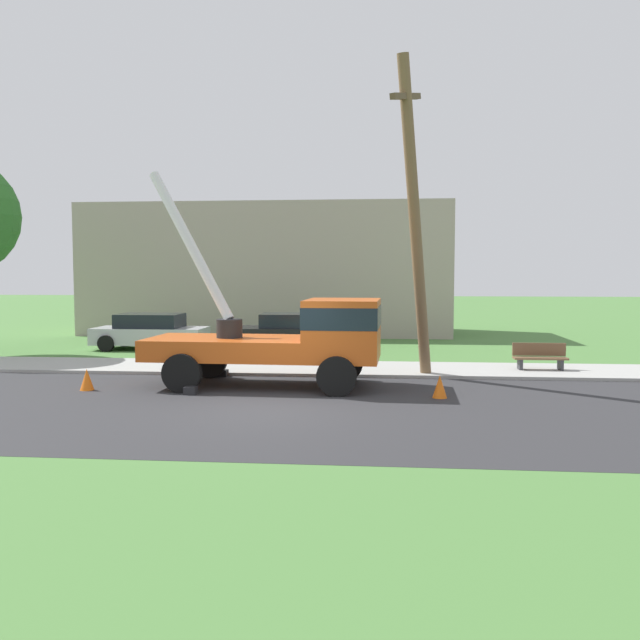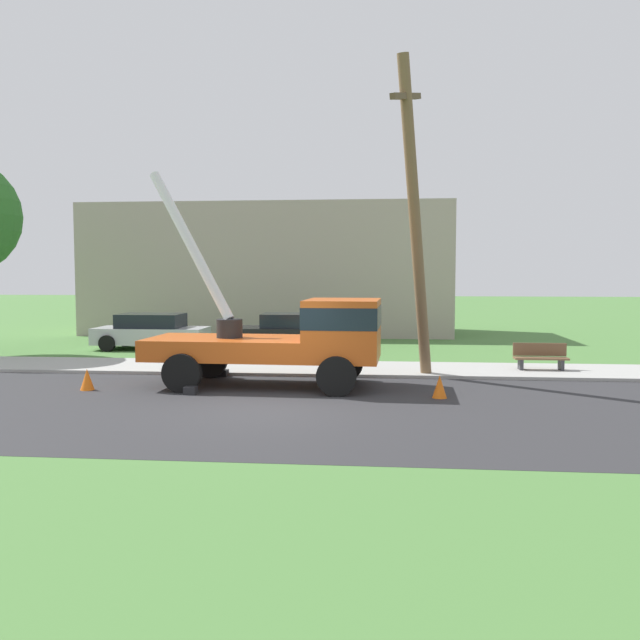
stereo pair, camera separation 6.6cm
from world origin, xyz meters
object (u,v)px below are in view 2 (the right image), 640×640
(utility_truck, at_px, (295,334))
(park_bench, at_px, (540,358))
(leaning_utility_pole, at_px, (415,219))
(parked_sedan_black, at_px, (293,331))
(traffic_cone_ahead, at_px, (440,387))
(traffic_cone_behind, at_px, (87,379))
(parked_sedan_silver, at_px, (151,331))

(utility_truck, height_order, park_bench, utility_truck)
(leaning_utility_pole, relative_size, park_bench, 5.53)
(parked_sedan_black, distance_m, park_bench, 10.03)
(utility_truck, xyz_separation_m, parked_sedan_black, (-1.24, 8.67, -0.70))
(traffic_cone_ahead, height_order, parked_sedan_black, parked_sedan_black)
(traffic_cone_ahead, height_order, traffic_cone_behind, same)
(parked_sedan_black, bearing_deg, parked_sedan_silver, -173.50)
(parked_sedan_silver, xyz_separation_m, parked_sedan_black, (5.62, 0.64, 0.00))
(leaning_utility_pole, bearing_deg, park_bench, 25.84)
(parked_sedan_black, bearing_deg, leaning_utility_pole, -59.04)
(leaning_utility_pole, relative_size, traffic_cone_behind, 15.80)
(utility_truck, xyz_separation_m, traffic_cone_behind, (-5.31, -1.04, -1.13))
(parked_sedan_silver, bearing_deg, leaning_utility_pole, -33.93)
(utility_truck, xyz_separation_m, parked_sedan_silver, (-6.85, 8.03, -0.70))
(traffic_cone_behind, relative_size, parked_sedan_black, 0.13)
(park_bench, bearing_deg, utility_truck, -156.10)
(utility_truck, relative_size, parked_sedan_silver, 1.53)
(traffic_cone_behind, bearing_deg, park_bench, 18.65)
(leaning_utility_pole, bearing_deg, utility_truck, -158.57)
(parked_sedan_silver, bearing_deg, traffic_cone_behind, -80.36)
(parked_sedan_silver, bearing_deg, traffic_cone_ahead, -41.29)
(traffic_cone_behind, bearing_deg, parked_sedan_silver, 99.64)
(utility_truck, xyz_separation_m, leaning_utility_pole, (3.21, 1.26, 3.14))
(parked_sedan_black, bearing_deg, utility_truck, -81.89)
(leaning_utility_pole, height_order, park_bench, leaning_utility_pole)
(leaning_utility_pole, height_order, traffic_cone_ahead, leaning_utility_pole)
(traffic_cone_ahead, relative_size, traffic_cone_behind, 1.00)
(parked_sedan_silver, bearing_deg, parked_sedan_black, 6.50)
(traffic_cone_ahead, distance_m, parked_sedan_silver, 14.10)
(traffic_cone_behind, xyz_separation_m, parked_sedan_silver, (-1.54, 9.07, 0.43))
(utility_truck, relative_size, traffic_cone_behind, 12.06)
(utility_truck, bearing_deg, leaning_utility_pole, 21.43)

